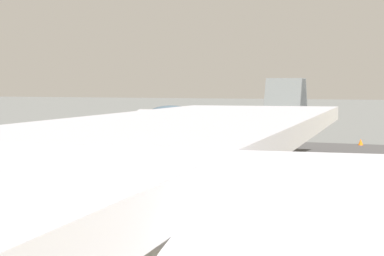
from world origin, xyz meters
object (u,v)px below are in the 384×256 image
marker_cone_mid (199,137)px  marker_cone_far (78,132)px  fighter_jet (215,121)px  marker_cone_near (361,142)px  crew_person (0,149)px

marker_cone_mid → marker_cone_far: (13.58, 0.00, 0.00)m
fighter_jet → marker_cone_far: fighter_jet is taller
fighter_jet → marker_cone_mid: 12.87m
marker_cone_near → marker_cone_far: size_ratio=1.00×
marker_cone_near → marker_cone_far: bearing=0.0°
crew_person → marker_cone_mid: (-5.32, -21.47, -0.51)m
fighter_jet → crew_person: fighter_jet is taller
crew_person → marker_cone_near: bearing=-133.2°
fighter_jet → crew_person: 15.50m
fighter_jet → marker_cone_near: (-8.76, -11.13, -2.11)m
marker_cone_near → marker_cone_mid: same height
marker_cone_mid → marker_cone_far: bearing=0.0°
marker_cone_mid → marker_cone_far: size_ratio=1.00×
crew_person → marker_cone_mid: crew_person is taller
fighter_jet → marker_cone_far: (19.70, -11.13, -2.11)m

